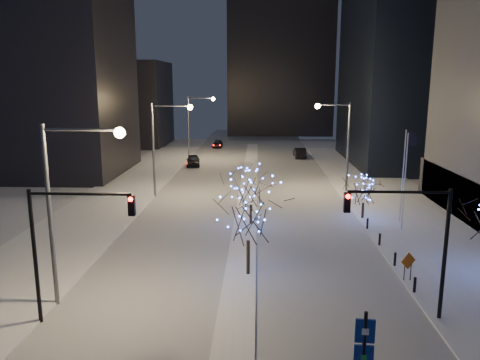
{
  "coord_description": "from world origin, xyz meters",
  "views": [
    {
      "loc": [
        1.08,
        -21.59,
        12.06
      ],
      "look_at": [
        -0.24,
        12.2,
        5.0
      ],
      "focal_mm": 35.0,
      "sensor_mm": 36.0,
      "label": 1
    }
  ],
  "objects_px": {
    "traffic_signal_west": "(64,234)",
    "car_far": "(218,144)",
    "car_near": "(193,160)",
    "car_mid": "(300,153)",
    "holiday_tree_plaza_far": "(364,190)",
    "street_lamp_w_far": "(195,119)",
    "holiday_tree_median_far": "(251,186)",
    "wayfinding_sign": "(364,351)",
    "holiday_tree_median_near": "(248,215)",
    "street_lamp_w_mid": "(163,137)",
    "traffic_signal_east": "(415,232)",
    "street_lamp_w_near": "(68,190)",
    "construction_sign": "(408,264)",
    "street_lamp_east": "(340,135)"
  },
  "relations": [
    {
      "from": "traffic_signal_west",
      "to": "car_far",
      "type": "xyz_separation_m",
      "value": [
        1.84,
        66.09,
        -4.13
      ]
    },
    {
      "from": "car_far",
      "to": "car_near",
      "type": "bearing_deg",
      "value": -94.53
    },
    {
      "from": "car_mid",
      "to": "holiday_tree_plaza_far",
      "type": "distance_m",
      "value": 35.39
    },
    {
      "from": "traffic_signal_west",
      "to": "street_lamp_w_far",
      "type": "bearing_deg",
      "value": 90.55
    },
    {
      "from": "car_near",
      "to": "holiday_tree_median_far",
      "type": "bearing_deg",
      "value": -79.98
    },
    {
      "from": "car_near",
      "to": "car_mid",
      "type": "bearing_deg",
      "value": 20.01
    },
    {
      "from": "car_near",
      "to": "wayfinding_sign",
      "type": "height_order",
      "value": "wayfinding_sign"
    },
    {
      "from": "car_far",
      "to": "holiday_tree_median_near",
      "type": "xyz_separation_m",
      "value": [
        7.1,
        -59.78,
        3.4
      ]
    },
    {
      "from": "street_lamp_w_mid",
      "to": "traffic_signal_west",
      "type": "bearing_deg",
      "value": -88.94
    },
    {
      "from": "street_lamp_w_mid",
      "to": "car_mid",
      "type": "distance_m",
      "value": 32.71
    },
    {
      "from": "holiday_tree_plaza_far",
      "to": "car_far",
      "type": "bearing_deg",
      "value": 110.05
    },
    {
      "from": "street_lamp_w_far",
      "to": "car_mid",
      "type": "xyz_separation_m",
      "value": [
        16.8,
        2.49,
        -5.68
      ]
    },
    {
      "from": "traffic_signal_east",
      "to": "wayfinding_sign",
      "type": "relative_size",
      "value": 1.75
    },
    {
      "from": "holiday_tree_plaza_far",
      "to": "wayfinding_sign",
      "type": "height_order",
      "value": "holiday_tree_plaza_far"
    },
    {
      "from": "street_lamp_w_near",
      "to": "street_lamp_w_far",
      "type": "distance_m",
      "value": 50.0
    },
    {
      "from": "traffic_signal_west",
      "to": "car_far",
      "type": "height_order",
      "value": "traffic_signal_west"
    },
    {
      "from": "car_far",
      "to": "holiday_tree_plaza_far",
      "type": "distance_m",
      "value": 49.9
    },
    {
      "from": "holiday_tree_median_far",
      "to": "wayfinding_sign",
      "type": "xyz_separation_m",
      "value": [
        4.5,
        -23.07,
        -1.0
      ]
    },
    {
      "from": "street_lamp_w_far",
      "to": "holiday_tree_median_near",
      "type": "distance_m",
      "value": 46.72
    },
    {
      "from": "street_lamp_w_mid",
      "to": "car_mid",
      "type": "height_order",
      "value": "street_lamp_w_mid"
    },
    {
      "from": "street_lamp_w_near",
      "to": "street_lamp_w_mid",
      "type": "relative_size",
      "value": 1.0
    },
    {
      "from": "street_lamp_w_mid",
      "to": "traffic_signal_east",
      "type": "relative_size",
      "value": 1.43
    },
    {
      "from": "traffic_signal_east",
      "to": "traffic_signal_west",
      "type": "bearing_deg",
      "value": -176.71
    },
    {
      "from": "car_mid",
      "to": "construction_sign",
      "type": "xyz_separation_m",
      "value": [
        2.44,
        -48.81,
        0.41
      ]
    },
    {
      "from": "traffic_signal_west",
      "to": "car_near",
      "type": "relative_size",
      "value": 1.47
    },
    {
      "from": "street_lamp_w_far",
      "to": "holiday_tree_median_far",
      "type": "xyz_separation_m",
      "value": [
        9.44,
        -34.93,
        -3.05
      ]
    },
    {
      "from": "holiday_tree_median_near",
      "to": "holiday_tree_median_far",
      "type": "relative_size",
      "value": 1.12
    },
    {
      "from": "car_far",
      "to": "holiday_tree_median_far",
      "type": "relative_size",
      "value": 0.83
    },
    {
      "from": "holiday_tree_plaza_far",
      "to": "street_lamp_east",
      "type": "bearing_deg",
      "value": 92.22
    },
    {
      "from": "traffic_signal_east",
      "to": "holiday_tree_median_near",
      "type": "height_order",
      "value": "traffic_signal_east"
    },
    {
      "from": "holiday_tree_median_far",
      "to": "construction_sign",
      "type": "distance_m",
      "value": 15.19
    },
    {
      "from": "car_far",
      "to": "wayfinding_sign",
      "type": "relative_size",
      "value": 1.09
    },
    {
      "from": "holiday_tree_median_near",
      "to": "street_lamp_w_mid",
      "type": "bearing_deg",
      "value": 114.52
    },
    {
      "from": "street_lamp_w_far",
      "to": "traffic_signal_west",
      "type": "relative_size",
      "value": 1.43
    },
    {
      "from": "street_lamp_east",
      "to": "construction_sign",
      "type": "relative_size",
      "value": 5.57
    },
    {
      "from": "car_far",
      "to": "holiday_tree_median_near",
      "type": "distance_m",
      "value": 60.3
    },
    {
      "from": "wayfinding_sign",
      "to": "car_mid",
      "type": "bearing_deg",
      "value": 92.12
    },
    {
      "from": "traffic_signal_west",
      "to": "holiday_tree_median_far",
      "type": "bearing_deg",
      "value": 62.36
    },
    {
      "from": "street_lamp_w_mid",
      "to": "wayfinding_sign",
      "type": "distance_m",
      "value": 36.05
    },
    {
      "from": "street_lamp_w_near",
      "to": "car_near",
      "type": "relative_size",
      "value": 2.1
    },
    {
      "from": "street_lamp_w_far",
      "to": "holiday_tree_plaza_far",
      "type": "height_order",
      "value": "street_lamp_w_far"
    },
    {
      "from": "street_lamp_w_far",
      "to": "traffic_signal_west",
      "type": "height_order",
      "value": "street_lamp_w_far"
    },
    {
      "from": "street_lamp_east",
      "to": "holiday_tree_plaza_far",
      "type": "bearing_deg",
      "value": -87.78
    },
    {
      "from": "car_near",
      "to": "holiday_tree_median_far",
      "type": "xyz_separation_m",
      "value": [
        9.0,
        -29.01,
        2.64
      ]
    },
    {
      "from": "car_far",
      "to": "holiday_tree_median_near",
      "type": "bearing_deg",
      "value": -82.34
    },
    {
      "from": "holiday_tree_median_far",
      "to": "holiday_tree_plaza_far",
      "type": "distance_m",
      "value": 10.26
    },
    {
      "from": "street_lamp_w_near",
      "to": "car_far",
      "type": "relative_size",
      "value": 2.3
    },
    {
      "from": "traffic_signal_west",
      "to": "holiday_tree_plaza_far",
      "type": "bearing_deg",
      "value": 45.47
    },
    {
      "from": "street_lamp_east",
      "to": "car_mid",
      "type": "distance_m",
      "value": 25.23
    },
    {
      "from": "car_mid",
      "to": "car_far",
      "type": "xyz_separation_m",
      "value": [
        -14.46,
        11.6,
        -0.19
      ]
    }
  ]
}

